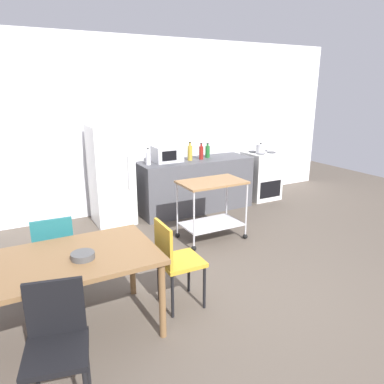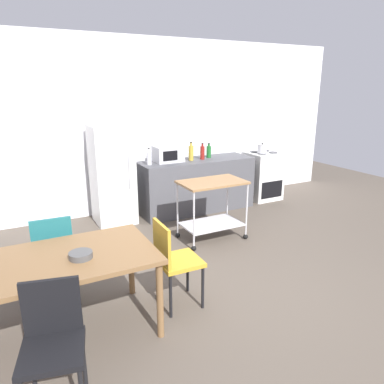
% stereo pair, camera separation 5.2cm
% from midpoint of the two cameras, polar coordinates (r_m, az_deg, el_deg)
% --- Properties ---
extents(ground_plane, '(12.00, 12.00, 0.00)m').
position_cam_midpoint_polar(ground_plane, '(4.00, 7.67, -15.64)').
color(ground_plane, brown).
extents(back_wall, '(8.40, 0.12, 2.90)m').
position_cam_midpoint_polar(back_wall, '(6.30, -8.98, 10.18)').
color(back_wall, white).
rests_on(back_wall, ground_plane).
extents(kitchen_counter, '(2.00, 0.64, 0.90)m').
position_cam_midpoint_polar(kitchen_counter, '(6.30, 0.98, 1.11)').
color(kitchen_counter, '#4C4C51').
rests_on(kitchen_counter, ground_plane).
extents(dining_table, '(1.50, 0.90, 0.75)m').
position_cam_midpoint_polar(dining_table, '(3.24, -19.05, -10.94)').
color(dining_table, brown).
rests_on(dining_table, ground_plane).
extents(chair_mustard, '(0.41, 0.41, 0.89)m').
position_cam_midpoint_polar(chair_mustard, '(3.54, -2.56, -10.37)').
color(chair_mustard, gold).
rests_on(chair_mustard, ground_plane).
extents(chair_teal, '(0.42, 0.42, 0.89)m').
position_cam_midpoint_polar(chair_teal, '(3.95, -20.75, -8.51)').
color(chair_teal, '#1E666B').
rests_on(chair_teal, ground_plane).
extents(chair_black, '(0.48, 0.48, 0.89)m').
position_cam_midpoint_polar(chair_black, '(2.70, -20.61, -20.89)').
color(chair_black, black).
rests_on(chair_black, ground_plane).
extents(stove_oven, '(0.60, 0.61, 0.92)m').
position_cam_midpoint_polar(stove_oven, '(7.10, 11.25, 2.56)').
color(stove_oven, white).
rests_on(stove_oven, ground_plane).
extents(refrigerator, '(0.60, 0.63, 1.55)m').
position_cam_midpoint_polar(refrigerator, '(5.79, -12.22, 2.67)').
color(refrigerator, white).
rests_on(refrigerator, ground_plane).
extents(kitchen_cart, '(0.91, 0.57, 0.85)m').
position_cam_midpoint_polar(kitchen_cart, '(5.06, 3.48, -1.33)').
color(kitchen_cart, olive).
rests_on(kitchen_cart, ground_plane).
extents(bottle_wine, '(0.08, 0.08, 0.27)m').
position_cam_midpoint_polar(bottle_wine, '(5.81, -6.54, 5.37)').
color(bottle_wine, silver).
rests_on(bottle_wine, kitchen_counter).
extents(microwave, '(0.46, 0.35, 0.26)m').
position_cam_midpoint_polar(microwave, '(6.03, -3.53, 6.03)').
color(microwave, silver).
rests_on(microwave, kitchen_counter).
extents(bottle_vinegar, '(0.08, 0.08, 0.31)m').
position_cam_midpoint_polar(bottle_vinegar, '(6.11, 0.09, 6.23)').
color(bottle_vinegar, gold).
rests_on(bottle_vinegar, kitchen_counter).
extents(bottle_hot_sauce, '(0.07, 0.07, 0.28)m').
position_cam_midpoint_polar(bottle_hot_sauce, '(6.22, 1.89, 6.27)').
color(bottle_hot_sauce, maroon).
rests_on(bottle_hot_sauce, kitchen_counter).
extents(bottle_sesame_oil, '(0.08, 0.08, 0.26)m').
position_cam_midpoint_polar(bottle_sesame_oil, '(6.37, 2.90, 6.41)').
color(bottle_sesame_oil, '#1E6628').
rests_on(bottle_sesame_oil, kitchen_counter).
extents(fruit_bowl, '(0.19, 0.19, 0.05)m').
position_cam_midpoint_polar(fruit_bowl, '(3.14, -16.71, -9.54)').
color(fruit_bowl, '#4C4C4C').
rests_on(fruit_bowl, dining_table).
extents(kettle, '(0.24, 0.17, 0.19)m').
position_cam_midpoint_polar(kettle, '(6.84, 11.24, 6.75)').
color(kettle, silver).
rests_on(kettle, stove_oven).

